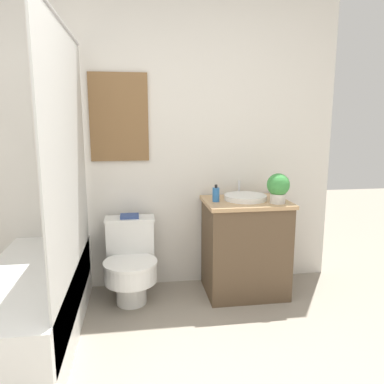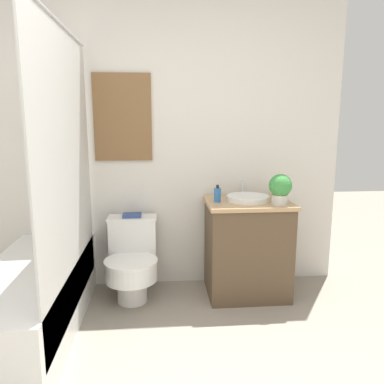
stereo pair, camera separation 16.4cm
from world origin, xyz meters
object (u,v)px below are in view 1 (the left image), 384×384
toilet (131,261)px  soap_bottle (216,194)px  sink (245,197)px  potted_plant (278,187)px  book_on_tank (130,216)px

toilet → soap_bottle: soap_bottle is taller
soap_bottle → sink: bearing=7.5°
sink → potted_plant: bearing=-37.5°
soap_bottle → book_on_tank: (-0.68, 0.15, -0.19)m
sink → soap_bottle: bearing=-172.5°
sink → soap_bottle: (-0.25, -0.03, 0.04)m
soap_bottle → toilet: bearing=179.0°
sink → toilet: bearing=-178.7°
potted_plant → soap_bottle: bearing=164.4°
sink → soap_bottle: soap_bottle is taller
book_on_tank → soap_bottle: bearing=-12.1°
sink → potted_plant: 0.29m
sink → soap_bottle: size_ratio=2.79×
toilet → sink: sink is taller
soap_bottle → potted_plant: potted_plant is taller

